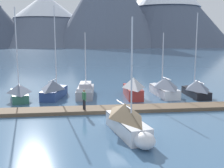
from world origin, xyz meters
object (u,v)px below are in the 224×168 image
object	(u,v)px
sailboat_outer_slip	(164,87)
sailboat_mid_dock_starboard	(128,121)
sailboat_mid_dock_port	(86,90)
person_on_dock	(84,98)
sailboat_nearest_berth	(19,92)
sailboat_second_berth	(55,89)
sailboat_end_of_dock	(196,88)
sailboat_far_berth	(132,87)

from	to	relation	value
sailboat_outer_slip	sailboat_mid_dock_starboard	bearing A→B (deg)	-119.34
sailboat_mid_dock_port	person_on_dock	xyz separation A→B (m)	(-0.70, -7.65, 0.70)
sailboat_nearest_berth	sailboat_mid_dock_port	distance (m)	6.94
sailboat_nearest_berth	sailboat_second_berth	size ratio (longest dim) A/B	0.97
sailboat_second_berth	sailboat_end_of_dock	bearing A→B (deg)	-7.30
sailboat_end_of_dock	sailboat_nearest_berth	bearing A→B (deg)	175.36
sailboat_second_berth	sailboat_nearest_berth	bearing A→B (deg)	-173.42
sailboat_second_berth	person_on_dock	distance (m)	7.25
sailboat_mid_dock_starboard	sailboat_outer_slip	world-z (taller)	sailboat_mid_dock_starboard
sailboat_far_berth	sailboat_end_of_dock	world-z (taller)	sailboat_end_of_dock
sailboat_nearest_berth	person_on_dock	size ratio (longest dim) A/B	5.39
sailboat_nearest_berth	sailboat_mid_dock_port	bearing A→B (deg)	10.72
sailboat_mid_dock_port	sailboat_second_berth	bearing A→B (deg)	-164.97
sailboat_mid_dock_starboard	sailboat_end_of_dock	distance (m)	14.42
sailboat_mid_dock_starboard	sailboat_mid_dock_port	bearing A→B (deg)	97.29
sailboat_mid_dock_starboard	sailboat_nearest_berth	bearing A→B (deg)	125.18
sailboat_nearest_berth	sailboat_end_of_dock	bearing A→B (deg)	-4.64
sailboat_second_berth	sailboat_far_berth	world-z (taller)	sailboat_second_berth
sailboat_mid_dock_port	sailboat_outer_slip	bearing A→B (deg)	-11.83
sailboat_end_of_dock	person_on_dock	world-z (taller)	sailboat_end_of_dock
sailboat_mid_dock_port	sailboat_end_of_dock	size ratio (longest dim) A/B	0.80
sailboat_second_berth	sailboat_end_of_dock	size ratio (longest dim) A/B	1.08
sailboat_mid_dock_port	sailboat_end_of_dock	bearing A→B (deg)	-13.60
sailboat_mid_dock_starboard	sailboat_outer_slip	xyz separation A→B (m)	(6.56, 11.66, 0.01)
sailboat_mid_dock_port	sailboat_outer_slip	world-z (taller)	sailboat_mid_dock_port
sailboat_mid_dock_port	sailboat_end_of_dock	xyz separation A→B (m)	(11.47, -2.78, 0.31)
sailboat_far_berth	person_on_dock	xyz separation A→B (m)	(-5.49, -5.76, 0.26)
sailboat_mid_dock_port	sailboat_far_berth	world-z (taller)	sailboat_far_berth
sailboat_second_berth	sailboat_far_berth	distance (m)	8.15
sailboat_outer_slip	sailboat_end_of_dock	xyz separation A→B (m)	(3.20, -1.04, -0.07)
sailboat_mid_dock_starboard	person_on_dock	distance (m)	6.24
sailboat_nearest_berth	sailboat_end_of_dock	xyz separation A→B (m)	(18.29, -1.48, 0.09)
sailboat_second_berth	sailboat_mid_dock_starboard	xyz separation A→B (m)	(5.01, -12.51, 0.04)
sailboat_second_berth	sailboat_end_of_dock	distance (m)	14.89
sailboat_end_of_dock	sailboat_outer_slip	bearing A→B (deg)	161.96
sailboat_mid_dock_port	sailboat_mid_dock_starboard	size ratio (longest dim) A/B	0.94
sailboat_nearest_berth	sailboat_far_berth	size ratio (longest dim) A/B	1.20
sailboat_mid_dock_starboard	sailboat_end_of_dock	size ratio (longest dim) A/B	0.85
sailboat_second_berth	sailboat_mid_dock_starboard	bearing A→B (deg)	-68.18
sailboat_nearest_berth	sailboat_outer_slip	xyz separation A→B (m)	(15.09, -0.44, 0.15)
sailboat_mid_dock_port	sailboat_mid_dock_starboard	bearing A→B (deg)	-82.71
sailboat_nearest_berth	sailboat_far_berth	xyz separation A→B (m)	(11.61, -0.59, 0.22)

